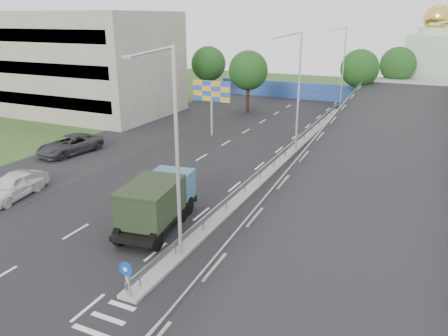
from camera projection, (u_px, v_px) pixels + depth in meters
The scene contains 22 objects.
ground at pixel (95, 332), 16.69m from camera, with size 160.00×160.00×0.00m, color #2D4C1E.
road_surface at pixel (234, 167), 35.01m from camera, with size 26.00×90.00×0.04m, color black.
parking_strip at pixel (105, 147), 40.22m from camera, with size 8.00×90.00×0.05m, color black.
median at pixel (285, 157), 37.19m from camera, with size 1.00×44.00×0.20m, color gray.
overpass_ramp at pixel (380, 149), 33.64m from camera, with size 10.00×50.00×3.50m.
median_guardrail at pixel (286, 150), 36.98m from camera, with size 0.09×44.00×0.71m.
sign_bollard at pixel (127, 279), 18.22m from camera, with size 0.64×0.23×1.67m.
lamp_post_near at pixel (173, 146), 19.88m from camera, with size 2.74×0.18×10.08m.
lamp_post_mid at pixel (297, 86), 36.99m from camera, with size 2.74×0.18×10.08m.
lamp_post_far at pixel (342, 64), 54.09m from camera, with size 2.74×0.18×10.08m.
beige_building at pixel (75, 63), 54.12m from camera, with size 24.00×14.00×12.00m, color gray.
blue_wall at pixel (318, 92), 62.39m from camera, with size 30.00×0.50×2.40m, color #283595.
church at pixel (431, 62), 62.27m from camera, with size 7.00×7.00×13.80m.
billboard at pixel (212, 94), 42.88m from camera, with size 4.00×0.24×5.50m.
tree_left_mid at pixel (248, 71), 53.22m from camera, with size 4.80×4.80×7.60m.
tree_median_far at pixel (360, 69), 55.25m from camera, with size 4.80×4.80×7.60m.
tree_left_far at pixel (208, 64), 60.70m from camera, with size 4.80×4.80×7.60m.
tree_ramp_far at pixel (398, 65), 59.64m from camera, with size 4.80×4.80×7.60m.
dump_truck at pixel (158, 201), 24.56m from camera, with size 3.34×6.84×2.89m.
parked_car_a at pixel (12, 186), 28.74m from camera, with size 1.93×4.80×1.64m, color silver.
parked_car_b at pixel (17, 185), 29.33m from camera, with size 1.53×4.38×1.44m, color #A6A5AB.
parked_car_c at pixel (70, 145), 38.09m from camera, with size 2.69×5.84×1.62m, color #333237.
Camera 1 is at (10.31, -10.31, 11.40)m, focal length 35.00 mm.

